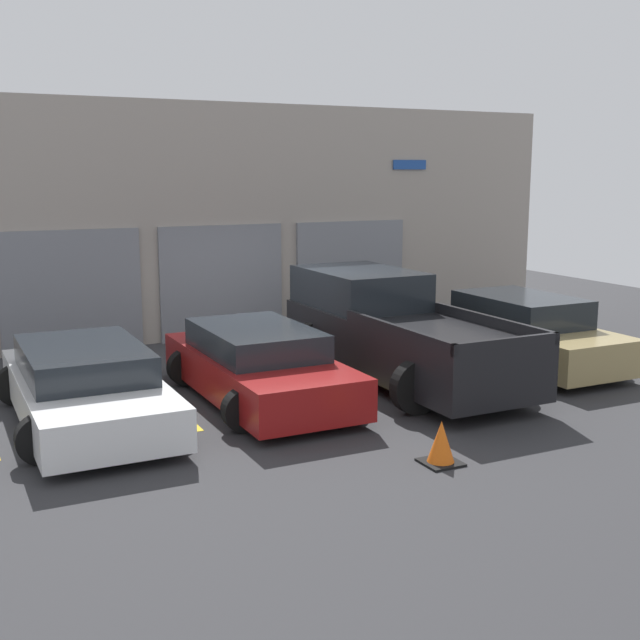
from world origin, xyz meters
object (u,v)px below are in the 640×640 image
at_px(pickup_truck, 392,330).
at_px(van_right, 523,332).
at_px(sedan_white, 86,386).
at_px(sedan_side, 258,365).
at_px(traffic_cone, 441,444).

distance_m(pickup_truck, van_right, 2.69).
bearing_deg(sedan_white, pickup_truck, 3.37).
relative_size(sedan_white, sedan_side, 1.04).
relative_size(pickup_truck, traffic_cone, 10.14).
bearing_deg(traffic_cone, sedan_white, 134.78).
relative_size(sedan_white, van_right, 1.09).
bearing_deg(van_right, traffic_cone, -139.99).
xyz_separation_m(sedan_white, sedan_side, (2.66, -0.00, 0.02)).
xyz_separation_m(sedan_white, traffic_cone, (3.63, -3.66, -0.29)).
bearing_deg(sedan_white, traffic_cone, -45.22).
bearing_deg(traffic_cone, sedan_side, 104.83).
height_order(sedan_side, traffic_cone, sedan_side).
height_order(sedan_white, traffic_cone, sedan_white).
bearing_deg(traffic_cone, pickup_truck, 66.90).
height_order(pickup_truck, sedan_white, pickup_truck).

